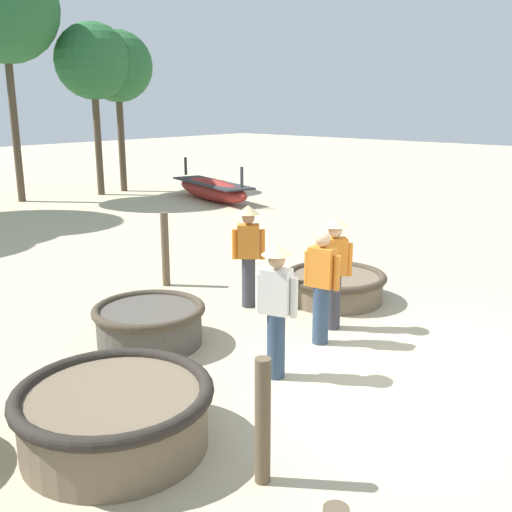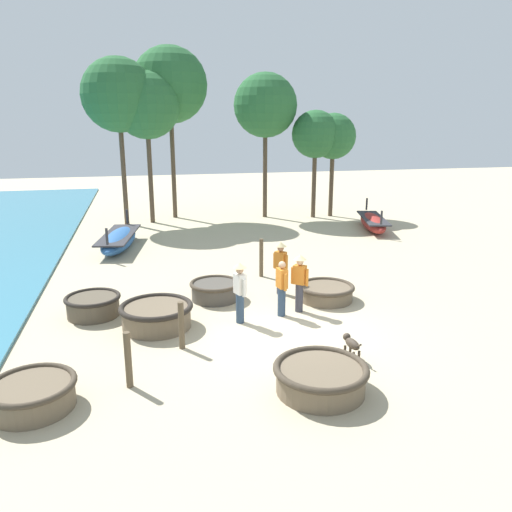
{
  "view_description": "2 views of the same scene",
  "coord_description": "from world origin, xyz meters",
  "px_view_note": "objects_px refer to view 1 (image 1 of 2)",
  "views": [
    {
      "loc": [
        -6.18,
        -3.29,
        3.25
      ],
      "look_at": [
        0.39,
        2.61,
        0.95
      ],
      "focal_mm": 42.0,
      "sensor_mm": 36.0,
      "label": 1
    },
    {
      "loc": [
        -3.47,
        -11.27,
        5.23
      ],
      "look_at": [
        -0.08,
        3.31,
        1.18
      ],
      "focal_mm": 35.0,
      "sensor_mm": 36.0,
      "label": 2
    }
  ],
  "objects_px": {
    "tree_leftmost": "(93,62)",
    "tree_tall_back": "(3,7)",
    "tree_right_mid": "(117,67)",
    "coracle_front_right": "(335,285)",
    "coracle_nearest": "(115,414)",
    "long_boat_blue_hull": "(212,189)",
    "mooring_post_shoreline": "(165,249)",
    "fisherman_by_coracle": "(248,249)",
    "fisherman_standing_left": "(334,265)",
    "coracle_far_right": "(149,323)",
    "mooring_post_inland": "(263,421)",
    "fisherman_crouching": "(276,302)",
    "fisherman_with_hat": "(321,285)"
  },
  "relations": [
    {
      "from": "fisherman_by_coracle",
      "to": "tree_leftmost",
      "type": "relative_size",
      "value": 0.29
    },
    {
      "from": "coracle_far_right",
      "to": "coracle_nearest",
      "type": "distance_m",
      "value": 2.53
    },
    {
      "from": "coracle_nearest",
      "to": "mooring_post_inland",
      "type": "distance_m",
      "value": 1.53
    },
    {
      "from": "fisherman_with_hat",
      "to": "tree_right_mid",
      "type": "relative_size",
      "value": 0.28
    },
    {
      "from": "coracle_nearest",
      "to": "mooring_post_shoreline",
      "type": "relative_size",
      "value": 1.43
    },
    {
      "from": "tree_leftmost",
      "to": "tree_tall_back",
      "type": "distance_m",
      "value": 3.12
    },
    {
      "from": "coracle_front_right",
      "to": "fisherman_by_coracle",
      "type": "bearing_deg",
      "value": 144.01
    },
    {
      "from": "tree_tall_back",
      "to": "coracle_nearest",
      "type": "bearing_deg",
      "value": -114.26
    },
    {
      "from": "long_boat_blue_hull",
      "to": "fisherman_with_hat",
      "type": "relative_size",
      "value": 2.77
    },
    {
      "from": "tree_right_mid",
      "to": "tree_leftmost",
      "type": "height_order",
      "value": "tree_leftmost"
    },
    {
      "from": "coracle_nearest",
      "to": "mooring_post_shoreline",
      "type": "xyz_separation_m",
      "value": [
        3.72,
        3.71,
        0.32
      ]
    },
    {
      "from": "mooring_post_shoreline",
      "to": "coracle_nearest",
      "type": "bearing_deg",
      "value": -135.09
    },
    {
      "from": "mooring_post_inland",
      "to": "tree_right_mid",
      "type": "bearing_deg",
      "value": 57.72
    },
    {
      "from": "mooring_post_inland",
      "to": "coracle_front_right",
      "type": "bearing_deg",
      "value": 27.58
    },
    {
      "from": "fisherman_by_coracle",
      "to": "tree_leftmost",
      "type": "xyz_separation_m",
      "value": [
        5.33,
        12.07,
        3.57
      ]
    },
    {
      "from": "coracle_nearest",
      "to": "mooring_post_shoreline",
      "type": "height_order",
      "value": "mooring_post_shoreline"
    },
    {
      "from": "coracle_far_right",
      "to": "tree_leftmost",
      "type": "relative_size",
      "value": 0.26
    },
    {
      "from": "fisherman_by_coracle",
      "to": "mooring_post_shoreline",
      "type": "bearing_deg",
      "value": 94.61
    },
    {
      "from": "fisherman_crouching",
      "to": "tree_right_mid",
      "type": "relative_size",
      "value": 0.29
    },
    {
      "from": "long_boat_blue_hull",
      "to": "tree_right_mid",
      "type": "height_order",
      "value": "tree_right_mid"
    },
    {
      "from": "coracle_far_right",
      "to": "mooring_post_shoreline",
      "type": "relative_size",
      "value": 1.15
    },
    {
      "from": "tree_right_mid",
      "to": "tree_tall_back",
      "type": "bearing_deg",
      "value": 171.4
    },
    {
      "from": "fisherman_crouching",
      "to": "tree_tall_back",
      "type": "bearing_deg",
      "value": 73.47
    },
    {
      "from": "fisherman_standing_left",
      "to": "tree_leftmost",
      "type": "distance_m",
      "value": 15.04
    },
    {
      "from": "coracle_nearest",
      "to": "fisherman_standing_left",
      "type": "distance_m",
      "value": 4.03
    },
    {
      "from": "fisherman_by_coracle",
      "to": "fisherman_standing_left",
      "type": "xyz_separation_m",
      "value": [
        0.11,
        -1.57,
        0.0
      ]
    },
    {
      "from": "coracle_front_right",
      "to": "tree_right_mid",
      "type": "distance_m",
      "value": 14.67
    },
    {
      "from": "coracle_front_right",
      "to": "mooring_post_inland",
      "type": "relative_size",
      "value": 1.46
    },
    {
      "from": "mooring_post_inland",
      "to": "fisherman_by_coracle",
      "type": "bearing_deg",
      "value": 44.12
    },
    {
      "from": "tree_leftmost",
      "to": "tree_tall_back",
      "type": "height_order",
      "value": "tree_tall_back"
    },
    {
      "from": "coracle_front_right",
      "to": "tree_tall_back",
      "type": "relative_size",
      "value": 0.22
    },
    {
      "from": "long_boat_blue_hull",
      "to": "fisherman_standing_left",
      "type": "bearing_deg",
      "value": -125.56
    },
    {
      "from": "coracle_nearest",
      "to": "tree_leftmost",
      "type": "xyz_separation_m",
      "value": [
        9.2,
        13.89,
        4.18
      ]
    },
    {
      "from": "fisherman_with_hat",
      "to": "mooring_post_inland",
      "type": "bearing_deg",
      "value": -152.97
    },
    {
      "from": "coracle_far_right",
      "to": "fisherman_by_coracle",
      "type": "relative_size",
      "value": 0.92
    },
    {
      "from": "mooring_post_shoreline",
      "to": "tree_right_mid",
      "type": "bearing_deg",
      "value": 57.51
    },
    {
      "from": "fisherman_standing_left",
      "to": "tree_tall_back",
      "type": "height_order",
      "value": "tree_tall_back"
    },
    {
      "from": "fisherman_crouching",
      "to": "mooring_post_inland",
      "type": "xyz_separation_m",
      "value": [
        -1.66,
        -1.24,
        -0.37
      ]
    },
    {
      "from": "coracle_far_right",
      "to": "fisherman_crouching",
      "type": "bearing_deg",
      "value": -78.92
    },
    {
      "from": "fisherman_standing_left",
      "to": "mooring_post_shoreline",
      "type": "bearing_deg",
      "value": 94.35
    },
    {
      "from": "coracle_far_right",
      "to": "fisherman_by_coracle",
      "type": "height_order",
      "value": "fisherman_by_coracle"
    },
    {
      "from": "fisherman_crouching",
      "to": "fisherman_by_coracle",
      "type": "xyz_separation_m",
      "value": [
        1.68,
        1.99,
        0.0
      ]
    },
    {
      "from": "coracle_front_right",
      "to": "long_boat_blue_hull",
      "type": "height_order",
      "value": "long_boat_blue_hull"
    },
    {
      "from": "mooring_post_inland",
      "to": "tree_tall_back",
      "type": "xyz_separation_m",
      "value": [
        6.04,
        16.0,
        5.46
      ]
    },
    {
      "from": "coracle_front_right",
      "to": "coracle_nearest",
      "type": "bearing_deg",
      "value": -169.38
    },
    {
      "from": "coracle_nearest",
      "to": "tree_right_mid",
      "type": "relative_size",
      "value": 0.34
    },
    {
      "from": "long_boat_blue_hull",
      "to": "tree_tall_back",
      "type": "distance_m",
      "value": 8.5
    },
    {
      "from": "fisherman_crouching",
      "to": "tree_tall_back",
      "type": "height_order",
      "value": "tree_tall_back"
    },
    {
      "from": "mooring_post_shoreline",
      "to": "coracle_far_right",
      "type": "bearing_deg",
      "value": -134.54
    },
    {
      "from": "coracle_front_right",
      "to": "tree_leftmost",
      "type": "bearing_deg",
      "value": 72.26
    }
  ]
}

